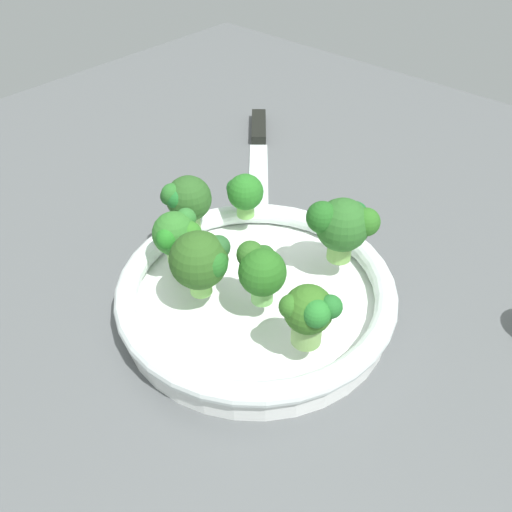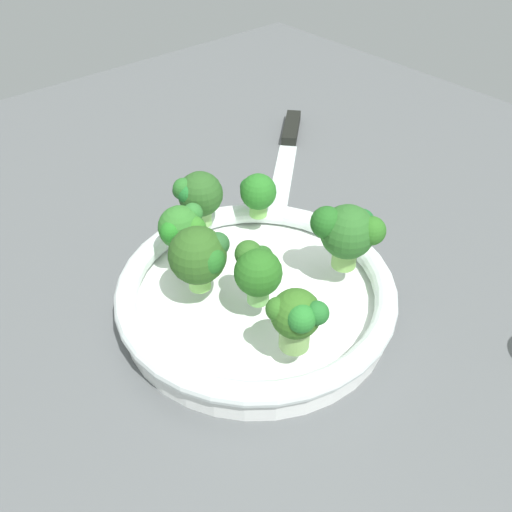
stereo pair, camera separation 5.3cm
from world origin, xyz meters
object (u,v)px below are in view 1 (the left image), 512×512
at_px(broccoli_floret_0, 260,269).
at_px(broccoli_floret_1, 186,199).
at_px(knife, 259,142).
at_px(broccoli_floret_2, 343,224).
at_px(broccoli_floret_3, 201,260).
at_px(broccoli_floret_5, 177,234).
at_px(broccoli_floret_4, 309,312).
at_px(broccoli_floret_6, 244,193).
at_px(bowl, 256,294).

relative_size(broccoli_floret_0, broccoli_floret_1, 0.90).
bearing_deg(knife, broccoli_floret_2, 56.15).
bearing_deg(broccoli_floret_3, broccoli_floret_5, -106.31).
height_order(broccoli_floret_4, broccoli_floret_6, broccoli_floret_4).
bearing_deg(broccoli_floret_1, knife, -154.89).
height_order(broccoli_floret_3, knife, broccoli_floret_3).
height_order(broccoli_floret_0, broccoli_floret_1, broccoli_floret_1).
relative_size(broccoli_floret_0, knife, 0.26).
distance_m(bowl, knife, 0.35).
height_order(broccoli_floret_1, broccoli_floret_3, broccoli_floret_3).
xyz_separation_m(broccoli_floret_0, broccoli_floret_5, (0.02, -0.10, -0.00)).
distance_m(broccoli_floret_4, knife, 0.44).
relative_size(broccoli_floret_6, knife, 0.24).
relative_size(broccoli_floret_2, broccoli_floret_3, 1.03).
bearing_deg(knife, broccoli_floret_5, 27.21).
bearing_deg(broccoli_floret_6, broccoli_floret_5, 3.37).
bearing_deg(broccoli_floret_5, broccoli_floret_0, 99.26).
bearing_deg(broccoli_floret_3, broccoli_floret_4, 97.00).
height_order(bowl, broccoli_floret_6, broccoli_floret_6).
distance_m(broccoli_floret_1, broccoli_floret_5, 0.06).
distance_m(bowl, broccoli_floret_4, 0.11).
bearing_deg(broccoli_floret_2, broccoli_floret_1, -65.89).
distance_m(broccoli_floret_3, broccoli_floret_5, 0.05).
relative_size(broccoli_floret_5, broccoli_floret_6, 1.12).
xyz_separation_m(bowl, broccoli_floret_5, (0.03, -0.08, 0.05)).
bearing_deg(broccoli_floret_0, broccoli_floret_2, 167.01).
bearing_deg(knife, broccoli_floret_0, 41.65).
relative_size(bowl, broccoli_floret_6, 5.49).
distance_m(broccoli_floret_6, knife, 0.25).
xyz_separation_m(broccoli_floret_3, broccoli_floret_4, (-0.01, 0.11, -0.00)).
bearing_deg(broccoli_floret_1, broccoli_floret_4, 77.25).
xyz_separation_m(bowl, broccoli_floret_1, (-0.01, -0.11, 0.06)).
distance_m(broccoli_floret_0, broccoli_floret_5, 0.10).
bearing_deg(broccoli_floret_0, bowl, -129.00).
bearing_deg(broccoli_floret_3, broccoli_floret_2, 151.71).
xyz_separation_m(broccoli_floret_1, broccoli_floret_4, (0.04, 0.20, -0.00)).
bearing_deg(broccoli_floret_3, bowl, 149.26).
bearing_deg(broccoli_floret_6, broccoli_floret_3, 25.08).
height_order(broccoli_floret_4, broccoli_floret_5, broccoli_floret_4).
bearing_deg(broccoli_floret_0, broccoli_floret_5, -80.74).
bearing_deg(broccoli_floret_6, bowl, 48.28).
bearing_deg(knife, broccoli_floret_4, 47.00).
bearing_deg(broccoli_floret_2, broccoli_floret_3, -28.29).
bearing_deg(broccoli_floret_5, broccoli_floret_6, -176.63).
bearing_deg(broccoli_floret_5, broccoli_floret_2, 133.57).
distance_m(broccoli_floret_0, broccoli_floret_1, 0.13).
height_order(broccoli_floret_2, broccoli_floret_4, broccoli_floret_2).
bearing_deg(knife, broccoli_floret_3, 33.11).
distance_m(broccoli_floret_1, knife, 0.28).
xyz_separation_m(broccoli_floret_2, broccoli_floret_6, (0.01, -0.12, -0.01)).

